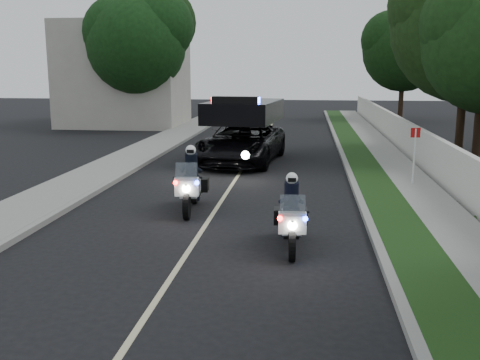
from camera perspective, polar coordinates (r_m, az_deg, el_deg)
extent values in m
plane|color=black|center=(12.04, -5.44, -7.47)|extent=(120.00, 120.00, 0.00)
cube|color=gray|center=(21.52, 11.10, 1.00)|extent=(0.20, 60.00, 0.15)
cube|color=#193814|center=(21.58, 12.95, 0.96)|extent=(1.20, 60.00, 0.16)
cube|color=gray|center=(21.76, 16.36, 0.87)|extent=(1.40, 60.00, 0.16)
cube|color=beige|center=(21.84, 19.05, 2.53)|extent=(0.22, 60.00, 1.50)
cube|color=gray|center=(22.45, -10.26, 1.45)|extent=(0.20, 60.00, 0.15)
cube|color=gray|center=(22.79, -12.91, 1.50)|extent=(2.00, 60.00, 0.16)
cube|color=#A8A396|center=(39.16, -11.89, 10.60)|extent=(8.00, 6.00, 7.00)
cube|color=#BFB78C|center=(21.61, 0.19, 1.07)|extent=(0.12, 50.00, 0.01)
imported|color=black|center=(23.32, 0.22, 1.82)|extent=(3.53, 6.48, 3.02)
imported|color=black|center=(33.36, -0.93, 4.72)|extent=(0.87, 1.91, 0.96)
imported|color=black|center=(33.36, -0.93, 4.72)|extent=(0.61, 0.44, 1.60)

